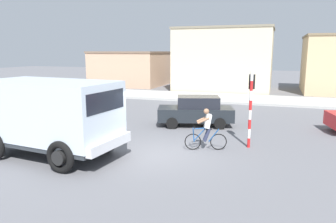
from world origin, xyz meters
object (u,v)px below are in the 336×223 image
object	(u,v)px
traffic_light_pole	(251,99)
car_red_near	(196,111)
truck_foreground	(51,113)
cyclist	(206,129)

from	to	relation	value
traffic_light_pole	car_red_near	world-z (taller)	traffic_light_pole
truck_foreground	car_red_near	size ratio (longest dim) A/B	1.30
truck_foreground	traffic_light_pole	xyz separation A→B (m)	(7.08, 3.63, 0.40)
cyclist	car_red_near	distance (m)	4.38
traffic_light_pole	car_red_near	bearing A→B (deg)	134.50
traffic_light_pole	car_red_near	size ratio (longest dim) A/B	0.74
cyclist	traffic_light_pole	distance (m)	2.26
traffic_light_pole	truck_foreground	bearing A→B (deg)	-152.86
truck_foreground	car_red_near	bearing A→B (deg)	59.43
traffic_light_pole	cyclist	bearing A→B (deg)	-148.60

